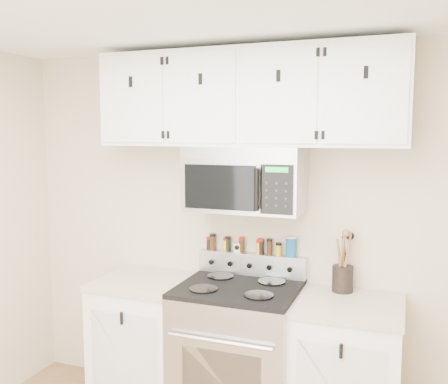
# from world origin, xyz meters

# --- Properties ---
(back_wall) EXTENTS (3.50, 0.01, 2.50)m
(back_wall) POSITION_xyz_m (0.00, 1.75, 1.25)
(back_wall) COLOR beige
(back_wall) RESTS_ON floor
(range) EXTENTS (0.76, 0.65, 1.10)m
(range) POSITION_xyz_m (0.00, 1.43, 0.49)
(range) COLOR #B7B7BA
(range) RESTS_ON floor
(base_cabinet_left) EXTENTS (0.64, 0.62, 0.92)m
(base_cabinet_left) POSITION_xyz_m (-0.69, 1.45, 0.46)
(base_cabinet_left) COLOR white
(base_cabinet_left) RESTS_ON floor
(base_cabinet_right) EXTENTS (0.64, 0.62, 0.92)m
(base_cabinet_right) POSITION_xyz_m (0.69, 1.45, 0.46)
(base_cabinet_right) COLOR white
(base_cabinet_right) RESTS_ON floor
(microwave) EXTENTS (0.76, 0.44, 0.42)m
(microwave) POSITION_xyz_m (0.00, 1.55, 1.63)
(microwave) COLOR #9E9EA3
(microwave) RESTS_ON back_wall
(upper_cabinets) EXTENTS (2.00, 0.35, 0.62)m
(upper_cabinets) POSITION_xyz_m (-0.00, 1.58, 2.15)
(upper_cabinets) COLOR white
(upper_cabinets) RESTS_ON back_wall
(utensil_crock) EXTENTS (0.13, 0.13, 0.39)m
(utensil_crock) POSITION_xyz_m (0.63, 1.64, 1.02)
(utensil_crock) COLOR black
(utensil_crock) RESTS_ON base_cabinet_right
(kitchen_timer) EXTENTS (0.06, 0.06, 0.06)m
(kitchen_timer) POSITION_xyz_m (-0.10, 1.71, 1.13)
(kitchen_timer) COLOR white
(kitchen_timer) RESTS_ON range
(salt_canister) EXTENTS (0.08, 0.08, 0.14)m
(salt_canister) POSITION_xyz_m (0.28, 1.71, 1.17)
(salt_canister) COLOR #155596
(salt_canister) RESTS_ON range
(spice_jar_0) EXTENTS (0.04, 0.04, 0.09)m
(spice_jar_0) POSITION_xyz_m (-0.32, 1.71, 1.15)
(spice_jar_0) COLOR black
(spice_jar_0) RESTS_ON range
(spice_jar_1) EXTENTS (0.05, 0.05, 0.11)m
(spice_jar_1) POSITION_xyz_m (-0.29, 1.71, 1.16)
(spice_jar_1) COLOR #42250F
(spice_jar_1) RESTS_ON range
(spice_jar_2) EXTENTS (0.05, 0.05, 0.09)m
(spice_jar_2) POSITION_xyz_m (-0.19, 1.71, 1.15)
(spice_jar_2) COLOR yellow
(spice_jar_2) RESTS_ON range
(spice_jar_3) EXTENTS (0.05, 0.05, 0.10)m
(spice_jar_3) POSITION_xyz_m (-0.18, 1.71, 1.15)
(spice_jar_3) COLOR black
(spice_jar_3) RESTS_ON range
(spice_jar_4) EXTENTS (0.04, 0.04, 0.11)m
(spice_jar_4) POSITION_xyz_m (-0.07, 1.71, 1.15)
(spice_jar_4) COLOR #3A1D0E
(spice_jar_4) RESTS_ON range
(spice_jar_5) EXTENTS (0.05, 0.05, 0.10)m
(spice_jar_5) POSITION_xyz_m (0.05, 1.71, 1.15)
(spice_jar_5) COLOR #F0A41C
(spice_jar_5) RESTS_ON range
(spice_jar_6) EXTENTS (0.05, 0.05, 0.11)m
(spice_jar_6) POSITION_xyz_m (0.06, 1.71, 1.15)
(spice_jar_6) COLOR black
(spice_jar_6) RESTS_ON range
(spice_jar_7) EXTENTS (0.04, 0.04, 0.11)m
(spice_jar_7) POSITION_xyz_m (0.13, 1.71, 1.16)
(spice_jar_7) COLOR #391E0D
(spice_jar_7) RESTS_ON range
(spice_jar_8) EXTENTS (0.04, 0.04, 0.09)m
(spice_jar_8) POSITION_xyz_m (0.19, 1.71, 1.14)
(spice_jar_8) COLOR gold
(spice_jar_8) RESTS_ON range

